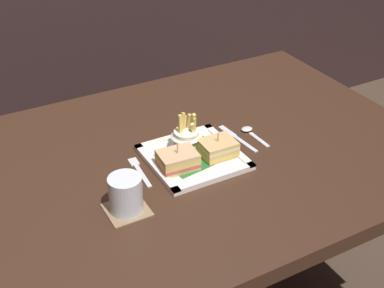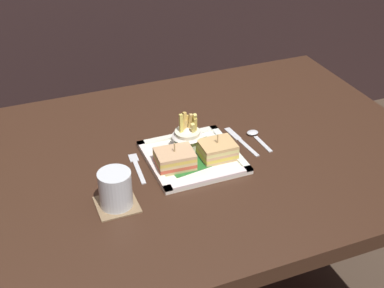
{
  "view_description": "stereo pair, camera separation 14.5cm",
  "coord_description": "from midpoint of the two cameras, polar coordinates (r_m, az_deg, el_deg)",
  "views": [
    {
      "loc": [
        -0.59,
        -1.09,
        1.57
      ],
      "look_at": [
        -0.0,
        -0.02,
        0.79
      ],
      "focal_mm": 49.47,
      "sensor_mm": 36.0,
      "label": 1
    },
    {
      "loc": [
        -0.46,
        -1.15,
        1.57
      ],
      "look_at": [
        -0.0,
        -0.02,
        0.79
      ],
      "focal_mm": 49.47,
      "sensor_mm": 36.0,
      "label": 2
    }
  ],
  "objects": [
    {
      "name": "knife",
      "position": [
        1.55,
        7.87,
        0.32
      ],
      "size": [
        0.03,
        0.17,
        0.0
      ],
      "color": "silver",
      "rests_on": "dining_table"
    },
    {
      "name": "square_plate",
      "position": [
        1.45,
        2.94,
        -1.55
      ],
      "size": [
        0.25,
        0.25,
        0.02
      ],
      "color": "white",
      "rests_on": "dining_table"
    },
    {
      "name": "drink_coaster",
      "position": [
        1.3,
        -4.94,
        -6.64
      ],
      "size": [
        0.1,
        0.1,
        0.0
      ],
      "primitive_type": "cube",
      "color": "#8F7250",
      "rests_on": "dining_table"
    },
    {
      "name": "fork",
      "position": [
        1.43,
        -3.08,
        -2.52
      ],
      "size": [
        0.03,
        0.14,
        0.0
      ],
      "color": "silver",
      "rests_on": "dining_table"
    },
    {
      "name": "dining_table",
      "position": [
        1.54,
        2.62,
        -4.04
      ],
      "size": [
        1.36,
        0.95,
        0.75
      ],
      "color": "#3A2317",
      "rests_on": "ground_plane"
    },
    {
      "name": "fries_cup",
      "position": [
        1.46,
        2.33,
        0.82
      ],
      "size": [
        0.09,
        0.09,
        0.11
      ],
      "color": "#E8E7C9",
      "rests_on": "square_plate"
    },
    {
      "name": "water_glass",
      "position": [
        1.27,
        -5.02,
        -5.21
      ],
      "size": [
        0.08,
        0.08,
        0.09
      ],
      "color": "silver",
      "rests_on": "dining_table"
    },
    {
      "name": "sandwich_half_right",
      "position": [
        1.44,
        5.63,
        -0.72
      ],
      "size": [
        0.1,
        0.08,
        0.07
      ],
      "color": "tan",
      "rests_on": "square_plate"
    },
    {
      "name": "spoon",
      "position": [
        1.57,
        9.44,
        0.85
      ],
      "size": [
        0.03,
        0.12,
        0.01
      ],
      "color": "silver",
      "rests_on": "dining_table"
    },
    {
      "name": "sandwich_half_left",
      "position": [
        1.4,
        1.1,
        -1.73
      ],
      "size": [
        0.11,
        0.08,
        0.07
      ],
      "color": "tan",
      "rests_on": "square_plate"
    }
  ]
}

